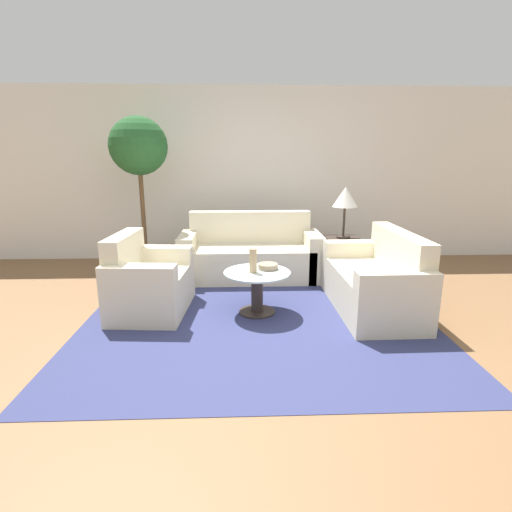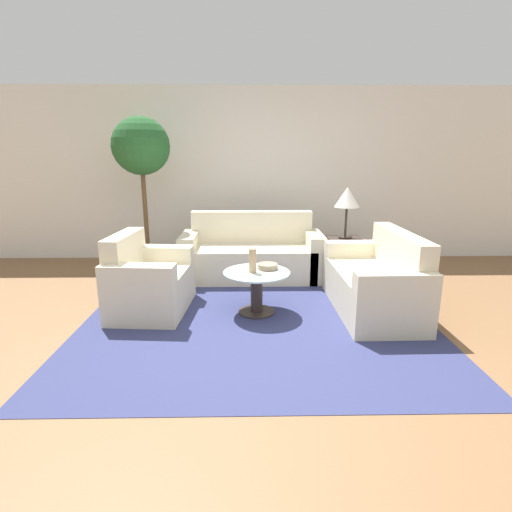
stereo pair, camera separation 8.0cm
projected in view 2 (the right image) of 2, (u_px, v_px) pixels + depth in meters
The scene contains 12 objects.
ground_plane at pixel (258, 344), 3.50m from camera, with size 14.00×14.00×0.00m, color brown.
wall_back at pixel (254, 175), 6.16m from camera, with size 10.00×0.06×2.60m.
rug at pixel (256, 312), 4.19m from camera, with size 3.43×3.43×0.01m.
sofa_main at pixel (252, 256), 5.37m from camera, with size 1.84×0.77×0.86m.
armchair at pixel (147, 284), 4.19m from camera, with size 0.78×1.04×0.83m.
loveseat at pixel (378, 284), 4.19m from camera, with size 0.75×1.48×0.84m.
coffee_table at pixel (256, 287), 4.12m from camera, with size 0.69×0.69×0.45m.
side_table at pixel (344, 257), 5.40m from camera, with size 0.45×0.45×0.52m.
table_lamp at pixel (347, 198), 5.21m from camera, with size 0.33×0.33×0.68m.
potted_plant at pixel (142, 159), 5.29m from camera, with size 0.76×0.76×2.10m.
vase at pixel (253, 261), 4.03m from camera, with size 0.08×0.08×0.25m.
bowl at pixel (268, 266), 4.17m from camera, with size 0.21×0.21×0.06m.
Camera 2 is at (-0.08, -3.20, 1.61)m, focal length 28.00 mm.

